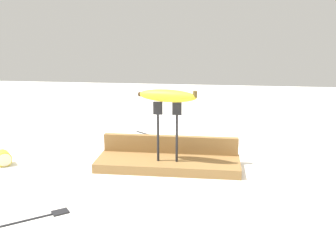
# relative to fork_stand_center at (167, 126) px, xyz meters

# --- Properties ---
(ground_plane) EXTENTS (3.00, 3.00, 0.00)m
(ground_plane) POSITION_rel_fork_stand_center_xyz_m (-0.00, 0.01, -0.13)
(ground_plane) COLOR white
(wooden_board) EXTENTS (0.41, 0.14, 0.03)m
(wooden_board) POSITION_rel_fork_stand_center_xyz_m (-0.00, 0.01, -0.12)
(wooden_board) COLOR olive
(wooden_board) RESTS_ON ground
(board_backstop) EXTENTS (0.41, 0.02, 0.05)m
(board_backstop) POSITION_rel_fork_stand_center_xyz_m (-0.00, 0.07, -0.08)
(board_backstop) COLOR olive
(board_backstop) RESTS_ON wooden_board
(fork_stand_center) EXTENTS (0.08, 0.01, 0.17)m
(fork_stand_center) POSITION_rel_fork_stand_center_xyz_m (0.00, 0.00, 0.00)
(fork_stand_center) COLOR black
(fork_stand_center) RESTS_ON wooden_board
(banana_raised_center) EXTENTS (0.17, 0.07, 0.04)m
(banana_raised_center) POSITION_rel_fork_stand_center_xyz_m (-0.00, 0.00, 0.09)
(banana_raised_center) COLOR yellow
(banana_raised_center) RESTS_ON fork_stand_center
(fork_fallen_near) EXTENTS (0.15, 0.12, 0.01)m
(fork_fallen_near) POSITION_rel_fork_stand_center_xyz_m (-0.24, -0.31, -0.13)
(fork_fallen_near) COLOR black
(fork_fallen_near) RESTS_ON ground
(fork_fallen_far) EXTENTS (0.17, 0.13, 0.01)m
(fork_fallen_far) POSITION_rel_fork_stand_center_xyz_m (-0.07, 0.31, -0.13)
(fork_fallen_far) COLOR black
(fork_fallen_far) RESTS_ON ground
(banana_chunk_near) EXTENTS (0.06, 0.06, 0.04)m
(banana_chunk_near) POSITION_rel_fork_stand_center_xyz_m (-0.49, -0.02, -0.11)
(banana_chunk_near) COLOR yellow
(banana_chunk_near) RESTS_ON ground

